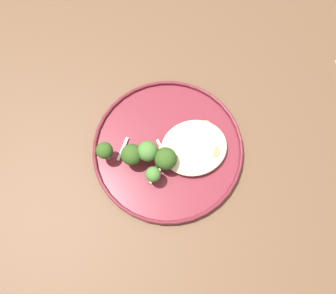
{
  "coord_description": "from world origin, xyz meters",
  "views": [
    {
      "loc": [
        0.01,
        0.25,
        1.41
      ],
      "look_at": [
        -0.06,
        0.04,
        0.76
      ],
      "focal_mm": 38.62,
      "sensor_mm": 36.0,
      "label": 1
    }
  ],
  "objects_px": {
    "seared_scallop_tilted_round": "(180,167)",
    "broccoli_floret_near_rim": "(148,151)",
    "seared_scallop_center_golden": "(205,128)",
    "broccoli_floret_left_leaning": "(153,175)",
    "broccoli_floret_split_head": "(166,159)",
    "broccoli_floret_right_tilted": "(132,155)",
    "seared_scallop_rear_pale": "(213,152)",
    "seared_scallop_tiny_bay": "(194,133)",
    "dinner_plate": "(168,149)",
    "seared_scallop_right_edge": "(194,147)",
    "seared_scallop_half_hidden": "(164,155)",
    "broccoli_floret_small_sprig": "(105,151)"
  },
  "relations": [
    {
      "from": "seared_scallop_tilted_round",
      "to": "broccoli_floret_near_rim",
      "type": "height_order",
      "value": "broccoli_floret_near_rim"
    },
    {
      "from": "seared_scallop_center_golden",
      "to": "broccoli_floret_left_leaning",
      "type": "height_order",
      "value": "broccoli_floret_left_leaning"
    },
    {
      "from": "broccoli_floret_split_head",
      "to": "broccoli_floret_near_rim",
      "type": "distance_m",
      "value": 0.04
    },
    {
      "from": "broccoli_floret_right_tilted",
      "to": "seared_scallop_center_golden",
      "type": "bearing_deg",
      "value": -173.76
    },
    {
      "from": "seared_scallop_rear_pale",
      "to": "broccoli_floret_near_rim",
      "type": "relative_size",
      "value": 0.45
    },
    {
      "from": "seared_scallop_tiny_bay",
      "to": "dinner_plate",
      "type": "bearing_deg",
      "value": 11.72
    },
    {
      "from": "dinner_plate",
      "to": "seared_scallop_rear_pale",
      "type": "height_order",
      "value": "seared_scallop_rear_pale"
    },
    {
      "from": "seared_scallop_right_edge",
      "to": "broccoli_floret_near_rim",
      "type": "distance_m",
      "value": 0.09
    },
    {
      "from": "seared_scallop_tiny_bay",
      "to": "broccoli_floret_left_leaning",
      "type": "bearing_deg",
      "value": 31.0
    },
    {
      "from": "seared_scallop_rear_pale",
      "to": "dinner_plate",
      "type": "bearing_deg",
      "value": -25.63
    },
    {
      "from": "seared_scallop_half_hidden",
      "to": "seared_scallop_rear_pale",
      "type": "distance_m",
      "value": 0.09
    },
    {
      "from": "broccoli_floret_small_sprig",
      "to": "broccoli_floret_near_rim",
      "type": "xyz_separation_m",
      "value": [
        -0.07,
        0.03,
        0.0
      ]
    },
    {
      "from": "dinner_plate",
      "to": "broccoli_floret_small_sprig",
      "type": "relative_size",
      "value": 5.25
    },
    {
      "from": "seared_scallop_rear_pale",
      "to": "broccoli_floret_near_rim",
      "type": "xyz_separation_m",
      "value": [
        0.12,
        -0.03,
        0.02
      ]
    },
    {
      "from": "seared_scallop_tiny_bay",
      "to": "broccoli_floret_right_tilted",
      "type": "distance_m",
      "value": 0.13
    },
    {
      "from": "seared_scallop_tiny_bay",
      "to": "broccoli_floret_left_leaning",
      "type": "relative_size",
      "value": 0.73
    },
    {
      "from": "seared_scallop_center_golden",
      "to": "broccoli_floret_small_sprig",
      "type": "relative_size",
      "value": 0.5
    },
    {
      "from": "seared_scallop_rear_pale",
      "to": "broccoli_floret_right_tilted",
      "type": "distance_m",
      "value": 0.15
    },
    {
      "from": "seared_scallop_center_golden",
      "to": "broccoli_floret_near_rim",
      "type": "relative_size",
      "value": 0.47
    },
    {
      "from": "seared_scallop_rear_pale",
      "to": "broccoli_floret_small_sprig",
      "type": "distance_m",
      "value": 0.2
    },
    {
      "from": "seared_scallop_center_golden",
      "to": "seared_scallop_rear_pale",
      "type": "relative_size",
      "value": 1.05
    },
    {
      "from": "broccoli_floret_split_head",
      "to": "broccoli_floret_left_leaning",
      "type": "distance_m",
      "value": 0.04
    },
    {
      "from": "broccoli_floret_left_leaning",
      "to": "seared_scallop_tilted_round",
      "type": "bearing_deg",
      "value": -175.22
    },
    {
      "from": "seared_scallop_center_golden",
      "to": "seared_scallop_right_edge",
      "type": "distance_m",
      "value": 0.05
    },
    {
      "from": "seared_scallop_half_hidden",
      "to": "broccoli_floret_left_leaning",
      "type": "height_order",
      "value": "broccoli_floret_left_leaning"
    },
    {
      "from": "seared_scallop_half_hidden",
      "to": "broccoli_floret_split_head",
      "type": "relative_size",
      "value": 0.56
    },
    {
      "from": "seared_scallop_rear_pale",
      "to": "seared_scallop_tilted_round",
      "type": "bearing_deg",
      "value": 5.63
    },
    {
      "from": "seared_scallop_tilted_round",
      "to": "seared_scallop_right_edge",
      "type": "bearing_deg",
      "value": -144.29
    },
    {
      "from": "broccoli_floret_near_rim",
      "to": "seared_scallop_tilted_round",
      "type": "bearing_deg",
      "value": 141.9
    },
    {
      "from": "broccoli_floret_small_sprig",
      "to": "broccoli_floret_near_rim",
      "type": "distance_m",
      "value": 0.08
    },
    {
      "from": "dinner_plate",
      "to": "seared_scallop_tilted_round",
      "type": "height_order",
      "value": "seared_scallop_tilted_round"
    },
    {
      "from": "seared_scallop_center_golden",
      "to": "seared_scallop_tilted_round",
      "type": "relative_size",
      "value": 1.22
    },
    {
      "from": "seared_scallop_tilted_round",
      "to": "seared_scallop_rear_pale",
      "type": "xyz_separation_m",
      "value": [
        -0.07,
        -0.01,
        0.0
      ]
    },
    {
      "from": "seared_scallop_right_edge",
      "to": "seared_scallop_rear_pale",
      "type": "distance_m",
      "value": 0.04
    },
    {
      "from": "seared_scallop_right_edge",
      "to": "broccoli_floret_left_leaning",
      "type": "bearing_deg",
      "value": 19.48
    },
    {
      "from": "broccoli_floret_small_sprig",
      "to": "broccoli_floret_near_rim",
      "type": "relative_size",
      "value": 0.95
    },
    {
      "from": "seared_scallop_tilted_round",
      "to": "broccoli_floret_near_rim",
      "type": "relative_size",
      "value": 0.39
    },
    {
      "from": "seared_scallop_right_edge",
      "to": "seared_scallop_half_hidden",
      "type": "bearing_deg",
      "value": -2.23
    },
    {
      "from": "broccoli_floret_split_head",
      "to": "broccoli_floret_right_tilted",
      "type": "bearing_deg",
      "value": -25.32
    },
    {
      "from": "seared_scallop_center_golden",
      "to": "seared_scallop_rear_pale",
      "type": "bearing_deg",
      "value": 87.02
    },
    {
      "from": "seared_scallop_tiny_bay",
      "to": "broccoli_floret_split_head",
      "type": "relative_size",
      "value": 0.63
    },
    {
      "from": "dinner_plate",
      "to": "seared_scallop_half_hidden",
      "type": "distance_m",
      "value": 0.02
    },
    {
      "from": "seared_scallop_right_edge",
      "to": "broccoli_floret_split_head",
      "type": "bearing_deg",
      "value": 11.01
    },
    {
      "from": "broccoli_floret_right_tilted",
      "to": "broccoli_floret_small_sprig",
      "type": "relative_size",
      "value": 0.99
    },
    {
      "from": "seared_scallop_center_golden",
      "to": "seared_scallop_tilted_round",
      "type": "bearing_deg",
      "value": 39.5
    },
    {
      "from": "dinner_plate",
      "to": "seared_scallop_half_hidden",
      "type": "height_order",
      "value": "seared_scallop_half_hidden"
    },
    {
      "from": "dinner_plate",
      "to": "broccoli_floret_small_sprig",
      "type": "height_order",
      "value": "broccoli_floret_small_sprig"
    },
    {
      "from": "seared_scallop_tilted_round",
      "to": "broccoli_floret_split_head",
      "type": "height_order",
      "value": "broccoli_floret_split_head"
    },
    {
      "from": "seared_scallop_tiny_bay",
      "to": "broccoli_floret_left_leaning",
      "type": "distance_m",
      "value": 0.12
    },
    {
      "from": "dinner_plate",
      "to": "seared_scallop_tiny_bay",
      "type": "relative_size",
      "value": 8.23
    }
  ]
}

